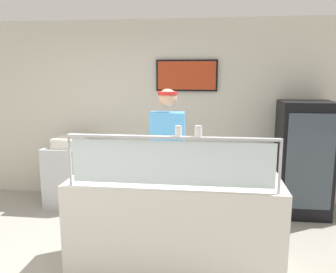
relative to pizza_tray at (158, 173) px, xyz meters
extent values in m
plane|color=gray|center=(0.18, 0.54, -0.97)|extent=(12.00, 12.00, 0.00)
cube|color=beige|center=(0.18, 1.98, 0.38)|extent=(6.39, 0.08, 2.70)
cube|color=black|center=(0.14, 1.91, 0.92)|extent=(0.90, 0.04, 0.46)
cube|color=#B23819|center=(0.14, 1.89, 0.92)|extent=(0.85, 0.01, 0.41)
cube|color=silver|center=(0.18, -0.07, -0.49)|extent=(1.99, 0.78, 0.95)
cylinder|color=#B2B5BC|center=(-0.72, -0.40, 0.22)|extent=(0.02, 0.02, 0.46)
cylinder|color=#B2B5BC|center=(1.07, -0.40, 0.22)|extent=(0.02, 0.02, 0.46)
cube|color=silver|center=(0.18, -0.40, 0.22)|extent=(1.73, 0.01, 0.38)
cube|color=#B2B5BC|center=(0.18, -0.40, 0.44)|extent=(1.79, 0.06, 0.02)
cylinder|color=#9EA0A8|center=(0.00, 0.00, -0.01)|extent=(0.49, 0.49, 0.01)
cylinder|color=tan|center=(0.00, 0.00, 0.00)|extent=(0.46, 0.46, 0.02)
cylinder|color=gold|center=(0.00, 0.00, 0.02)|extent=(0.41, 0.41, 0.01)
cube|color=#ADAFB7|center=(0.04, -0.02, 0.02)|extent=(0.14, 0.29, 0.01)
cylinder|color=white|center=(0.24, -0.40, 0.48)|extent=(0.06, 0.06, 0.07)
cylinder|color=white|center=(0.24, -0.40, 0.47)|extent=(0.05, 0.05, 0.05)
cylinder|color=silver|center=(0.24, -0.40, 0.53)|extent=(0.05, 0.05, 0.02)
cylinder|color=white|center=(0.40, -0.40, 0.48)|extent=(0.06, 0.06, 0.07)
cylinder|color=red|center=(0.40, -0.40, 0.47)|extent=(0.05, 0.05, 0.05)
cylinder|color=silver|center=(0.40, -0.40, 0.53)|extent=(0.06, 0.06, 0.02)
cylinder|color=#23232D|center=(-0.09, 0.59, -0.49)|extent=(0.13, 0.13, 0.95)
cylinder|color=#23232D|center=(0.13, 0.59, -0.49)|extent=(0.13, 0.13, 0.95)
cube|color=#4C9EE5|center=(0.02, 0.59, 0.26)|extent=(0.38, 0.21, 0.55)
sphere|color=tan|center=(0.02, 0.59, 0.69)|extent=(0.21, 0.21, 0.21)
cylinder|color=red|center=(0.02, 0.59, 0.75)|extent=(0.21, 0.21, 0.04)
cylinder|color=tan|center=(0.20, 0.37, 0.16)|extent=(0.08, 0.34, 0.08)
cube|color=black|center=(1.76, 1.54, -0.19)|extent=(0.69, 0.60, 1.56)
cube|color=#38424C|center=(1.76, 1.22, -0.15)|extent=(0.59, 0.02, 1.25)
cylinder|color=blue|center=(1.56, 1.33, -0.11)|extent=(0.06, 0.06, 0.20)
cylinder|color=blue|center=(1.66, 1.33, -0.11)|extent=(0.06, 0.06, 0.20)
cylinder|color=blue|center=(1.76, 1.33, -0.11)|extent=(0.06, 0.06, 0.20)
cylinder|color=red|center=(1.86, 1.33, -0.11)|extent=(0.06, 0.06, 0.20)
cylinder|color=red|center=(1.96, 1.33, -0.11)|extent=(0.06, 0.06, 0.20)
cube|color=#B7BABF|center=(-1.52, 1.49, -0.53)|extent=(0.70, 0.55, 0.87)
cube|color=silver|center=(-1.53, 1.49, -0.07)|extent=(0.40, 0.40, 0.04)
cube|color=silver|center=(-1.51, 1.49, -0.03)|extent=(0.41, 0.41, 0.04)
cube|color=silver|center=(-1.52, 1.49, 0.02)|extent=(0.42, 0.42, 0.05)
camera|label=1|loc=(0.51, -3.23, 0.97)|focal=37.11mm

